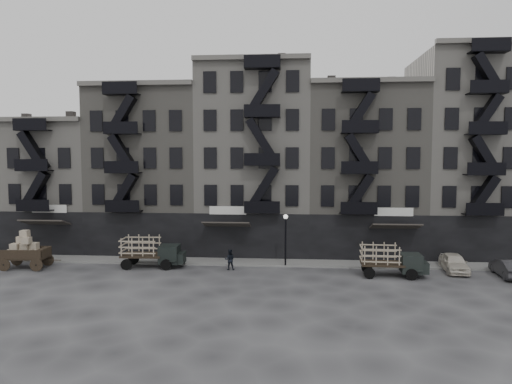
# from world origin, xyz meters

# --- Properties ---
(ground) EXTENTS (140.00, 140.00, 0.00)m
(ground) POSITION_xyz_m (0.00, 0.00, 0.00)
(ground) COLOR #38383A
(ground) RESTS_ON ground
(sidewalk) EXTENTS (55.00, 2.50, 0.15)m
(sidewalk) POSITION_xyz_m (0.00, 3.75, 0.07)
(sidewalk) COLOR slate
(sidewalk) RESTS_ON ground
(building_west) EXTENTS (10.00, 11.35, 13.20)m
(building_west) POSITION_xyz_m (-20.00, 9.83, 6.00)
(building_west) COLOR #A39F96
(building_west) RESTS_ON ground
(building_midwest) EXTENTS (10.00, 11.35, 16.20)m
(building_midwest) POSITION_xyz_m (-10.00, 9.83, 7.50)
(building_midwest) COLOR slate
(building_midwest) RESTS_ON ground
(building_center) EXTENTS (10.00, 11.35, 18.20)m
(building_center) POSITION_xyz_m (-0.00, 9.82, 8.50)
(building_center) COLOR #A39F96
(building_center) RESTS_ON ground
(building_mideast) EXTENTS (10.00, 11.35, 16.20)m
(building_mideast) POSITION_xyz_m (10.00, 9.83, 7.50)
(building_mideast) COLOR slate
(building_mideast) RESTS_ON ground
(building_east) EXTENTS (10.00, 11.35, 19.20)m
(building_east) POSITION_xyz_m (20.00, 9.82, 9.00)
(building_east) COLOR #A39F96
(building_east) RESTS_ON ground
(lamp_post) EXTENTS (0.36, 0.36, 4.28)m
(lamp_post) POSITION_xyz_m (3.00, 2.60, 2.78)
(lamp_post) COLOR black
(lamp_post) RESTS_ON ground
(wagon) EXTENTS (3.68, 2.11, 3.03)m
(wagon) POSITION_xyz_m (-17.74, 0.50, 1.73)
(wagon) COLOR black
(wagon) RESTS_ON ground
(stake_truck_west) EXTENTS (5.10, 2.28, 2.51)m
(stake_truck_west) POSITION_xyz_m (-7.79, 1.67, 1.43)
(stake_truck_west) COLOR black
(stake_truck_west) RESTS_ON ground
(stake_truck_east) EXTENTS (4.89, 2.21, 2.41)m
(stake_truck_east) POSITION_xyz_m (10.89, 0.26, 1.37)
(stake_truck_east) COLOR black
(stake_truck_east) RESTS_ON ground
(car_east) EXTENTS (2.03, 4.28, 1.41)m
(car_east) POSITION_xyz_m (16.07, 2.11, 0.71)
(car_east) COLOR beige
(car_east) RESTS_ON ground
(car_far) EXTENTS (1.74, 4.21, 1.35)m
(car_far) POSITION_xyz_m (19.50, 0.82, 0.68)
(car_far) COLOR #272729
(car_far) RESTS_ON ground
(pedestrian_mid) EXTENTS (0.84, 0.68, 1.62)m
(pedestrian_mid) POSITION_xyz_m (-1.37, 1.34, 0.81)
(pedestrian_mid) COLOR black
(pedestrian_mid) RESTS_ON ground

